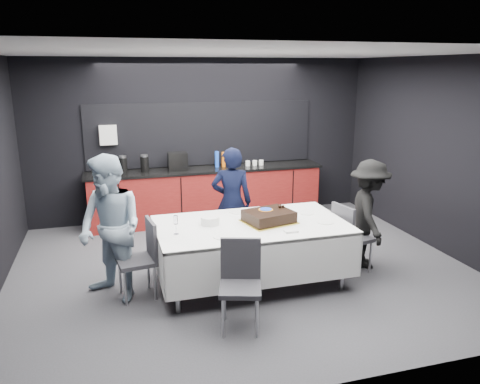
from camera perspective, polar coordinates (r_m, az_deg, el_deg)
The scene contains 18 objects.
ground at distance 6.38m, azimuth 0.25°, elevation -9.38°, with size 6.00×6.00×0.00m, color #3F3F44.
room_shell at distance 5.87m, azimuth 0.27°, elevation 7.41°, with size 6.04×5.04×2.82m.
kitchenette at distance 8.23m, azimuth -4.19°, elevation 0.21°, with size 4.10×0.64×2.05m.
party_table at distance 5.78m, azimuth 1.38°, elevation -5.14°, with size 2.32×1.32×0.78m.
cake_assembly at distance 5.77m, azimuth 3.53°, elevation -3.01°, with size 0.69×0.61×0.18m.
plate_stack at distance 5.70m, azimuth -3.66°, elevation -3.48°, with size 0.23×0.23×0.10m, color white.
loose_plate_near at distance 5.29m, azimuth -2.11°, elevation -5.45°, with size 0.22×0.22×0.01m, color white.
loose_plate_right_a at distance 6.18m, azimuth 8.12°, elevation -2.57°, with size 0.18×0.18×0.01m, color white.
loose_plate_right_b at distance 5.88m, azimuth 10.32°, elevation -3.59°, with size 0.22×0.22×0.01m, color white.
loose_plate_far at distance 6.18m, azimuth -0.29°, elevation -2.41°, with size 0.22×0.22×0.01m, color white.
fork_pile at distance 5.47m, azimuth 6.23°, elevation -4.75°, with size 0.16×0.10×0.02m, color white.
champagne_flute at distance 5.37m, azimuth -7.84°, elevation -3.52°, with size 0.06×0.06×0.22m.
chair_left at distance 5.60m, azimuth -11.77°, elevation -7.33°, with size 0.47×0.47×0.92m.
chair_right at distance 6.29m, azimuth 13.08°, elevation -4.89°, with size 0.50×0.50×0.92m.
chair_near at distance 4.89m, azimuth 0.06°, elevation -10.38°, with size 0.53×0.53×0.92m.
person_center at distance 6.61m, azimuth -1.02°, elevation -1.25°, with size 0.57×0.38×1.57m, color black.
person_left at distance 5.52m, azimuth -15.49°, elevation -4.38°, with size 0.83×0.65×1.70m, color #9DB2C5.
person_right at distance 6.49m, azimuth 15.40°, elevation -2.60°, with size 0.95×0.54×1.47m, color black.
Camera 1 is at (-1.64, -5.58, 2.62)m, focal length 35.00 mm.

